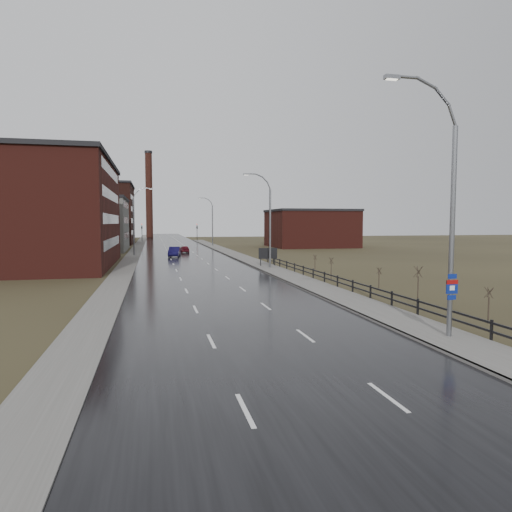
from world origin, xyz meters
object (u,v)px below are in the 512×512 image
streetlight_main (447,212)px  billboard (268,254)px  car_near (175,252)px  car_far (184,249)px

streetlight_main → billboard: (0.63, 36.25, -4.41)m
car_near → car_far: size_ratio=1.27×
streetlight_main → car_near: 56.92m
streetlight_main → billboard: bearing=89.0°
car_near → streetlight_main: bearing=-72.0°
billboard → car_far: size_ratio=0.63×
streetlight_main → car_near: size_ratio=2.50×
car_far → streetlight_main: bearing=93.0°
car_far → car_near: bearing=73.3°
billboard → car_far: 30.41m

